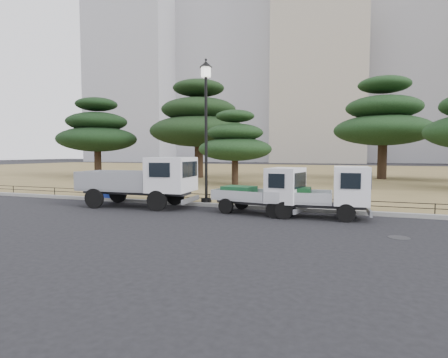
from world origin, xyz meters
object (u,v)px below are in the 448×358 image
at_px(truck_large, 143,179).
at_px(truck_kei_front, 265,191).
at_px(tarp_pile, 108,190).
at_px(street_lamp, 206,108).
at_px(truck_kei_rear, 325,192).

bearing_deg(truck_large, truck_kei_front, -4.96).
xyz_separation_m(truck_large, tarp_pile, (-3.17, 1.60, -0.73)).
xyz_separation_m(street_lamp, tarp_pile, (-5.58, 0.17, -3.93)).
bearing_deg(truck_large, truck_kei_rear, -5.07).
xyz_separation_m(truck_kei_rear, tarp_pile, (-10.99, 1.63, -0.45)).
relative_size(truck_kei_front, truck_kei_rear, 0.97).
bearing_deg(street_lamp, truck_kei_rear, -15.11).
bearing_deg(tarp_pile, truck_kei_front, -10.48).
bearing_deg(truck_kei_front, truck_large, -170.73).
bearing_deg(tarp_pile, truck_large, -26.74).
xyz_separation_m(truck_kei_front, truck_kei_rear, (2.30, -0.02, 0.04)).
relative_size(truck_large, tarp_pile, 3.56).
bearing_deg(truck_kei_rear, tarp_pile, 167.04).
relative_size(truck_large, truck_kei_front, 1.43).
distance_m(street_lamp, tarp_pile, 6.83).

